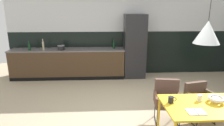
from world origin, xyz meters
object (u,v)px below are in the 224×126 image
at_px(dining_table, 222,107).
at_px(open_book, 196,112).
at_px(mug_glass_clear, 200,98).
at_px(refrigerator_column, 135,46).
at_px(mug_wide_latte, 171,100).
at_px(bottle_wine_green, 43,45).
at_px(fruit_bowl, 216,99).
at_px(pendant_lamp_over_table_near, 207,32).
at_px(bottle_spice_small, 114,45).
at_px(armchair_by_stool, 167,96).
at_px(bottle_vinegar_dark, 29,47).
at_px(armchair_corner_seat, 199,96).
at_px(cooking_pot, 61,48).

relative_size(dining_table, open_book, 7.04).
bearing_deg(mug_glass_clear, dining_table, -27.88).
xyz_separation_m(refrigerator_column, mug_wide_latte, (0.02, -3.34, -0.20)).
xyz_separation_m(dining_table, bottle_wine_green, (-3.53, 3.36, 0.35)).
bearing_deg(fruit_bowl, dining_table, -62.23).
xyz_separation_m(mug_glass_clear, bottle_wine_green, (-3.25, 3.22, 0.26)).
height_order(mug_wide_latte, pendant_lamp_over_table_near, pendant_lamp_over_table_near).
distance_m(bottle_spice_small, pendant_lamp_over_table_near, 3.64).
height_order(armchair_by_stool, bottle_spice_small, bottle_spice_small).
distance_m(dining_table, bottle_vinegar_dark, 5.14).
bearing_deg(pendant_lamp_over_table_near, armchair_by_stool, 104.55).
distance_m(armchair_corner_seat, bottle_vinegar_dark, 4.74).
xyz_separation_m(mug_glass_clear, pendant_lamp_over_table_near, (-0.07, -0.11, 1.02)).
bearing_deg(dining_table, mug_glass_clear, 152.12).
xyz_separation_m(armchair_corner_seat, open_book, (-0.56, -1.01, 0.25)).
bearing_deg(mug_wide_latte, bottle_spice_small, 101.31).
height_order(armchair_corner_seat, open_book, open_book).
xyz_separation_m(dining_table, mug_wide_latte, (-0.74, 0.10, 0.09)).
distance_m(fruit_bowl, pendant_lamp_over_table_near, 1.06).
xyz_separation_m(fruit_bowl, mug_glass_clear, (-0.23, 0.06, -0.00)).
bearing_deg(mug_glass_clear, pendant_lamp_over_table_near, -123.09).
relative_size(fruit_bowl, pendant_lamp_over_table_near, 0.23).
distance_m(refrigerator_column, bottle_wine_green, 2.76).
bearing_deg(refrigerator_column, pendant_lamp_over_table_near, -83.00).
bearing_deg(armchair_by_stool, mug_glass_clear, 120.86).
height_order(fruit_bowl, bottle_vinegar_dark, bottle_vinegar_dark).
distance_m(refrigerator_column, bottle_spice_small, 0.64).
distance_m(armchair_by_stool, bottle_wine_green, 3.96).
height_order(fruit_bowl, mug_wide_latte, mug_wide_latte).
distance_m(refrigerator_column, cooking_pot, 2.23).
relative_size(refrigerator_column, armchair_corner_seat, 2.67).
bearing_deg(bottle_spice_small, open_book, -75.86).
height_order(mug_glass_clear, pendant_lamp_over_table_near, pendant_lamp_over_table_near).
bearing_deg(bottle_spice_small, dining_table, -67.71).
distance_m(bottle_wine_green, bottle_vinegar_dark, 0.40).
bearing_deg(armchair_by_stool, bottle_vinegar_dark, -28.00).
height_order(fruit_bowl, open_book, fruit_bowl).
bearing_deg(bottle_wine_green, pendant_lamp_over_table_near, -46.31).
relative_size(mug_wide_latte, bottle_vinegar_dark, 0.45).
xyz_separation_m(open_book, mug_wide_latte, (-0.25, 0.30, 0.05)).
bearing_deg(armchair_by_stool, armchair_corner_seat, -172.19).
xyz_separation_m(armchair_corner_seat, cooking_pot, (-3.06, 2.51, 0.49)).
bearing_deg(mug_wide_latte, dining_table, -7.59).
xyz_separation_m(armchair_corner_seat, bottle_wine_green, (-3.59, 2.56, 0.55)).
bearing_deg(bottle_wine_green, cooking_pot, -5.11).
bearing_deg(open_book, bottle_spice_small, 104.14).
bearing_deg(bottle_vinegar_dark, bottle_spice_small, 2.81).
height_order(armchair_corner_seat, fruit_bowl, fruit_bowl).
bearing_deg(dining_table, refrigerator_column, 102.55).
bearing_deg(pendant_lamp_over_table_near, open_book, -121.34).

